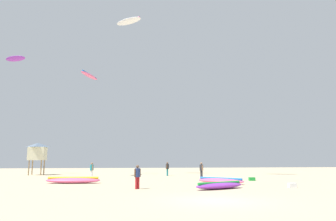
{
  "coord_description": "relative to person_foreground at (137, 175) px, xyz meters",
  "views": [
    {
      "loc": [
        -4.41,
        -15.28,
        2.01
      ],
      "look_at": [
        0.0,
        17.56,
        7.2
      ],
      "focal_mm": 33.41,
      "sensor_mm": 36.0,
      "label": 1
    }
  ],
  "objects": [
    {
      "name": "person_left",
      "position": [
        -4.43,
        12.96,
        0.03
      ],
      "size": [
        0.38,
        0.51,
        1.67
      ],
      "rotation": [
        0.0,
        0.0,
        3.59
      ],
      "color": "silver",
      "rests_on": "ground"
    },
    {
      "name": "lifeguard_tower",
      "position": [
        -12.32,
        21.2,
        2.11
      ],
      "size": [
        2.3,
        2.3,
        4.15
      ],
      "color": "#8C704C",
      "rests_on": "ground"
    },
    {
      "name": "kite_grounded_far",
      "position": [
        5.59,
        -0.79,
        -0.71
      ],
      "size": [
        4.17,
        2.86,
        0.49
      ],
      "color": "purple",
      "rests_on": "ground"
    },
    {
      "name": "ground_plane",
      "position": [
        3.58,
        -6.76,
        -0.95
      ],
      "size": [
        120.0,
        120.0,
        0.0
      ],
      "primitive_type": "plane",
      "color": "#C6B28C"
    },
    {
      "name": "person_foreground",
      "position": [
        0.0,
        0.0,
        0.0
      ],
      "size": [
        0.46,
        0.37,
        1.62
      ],
      "rotation": [
        0.0,
        0.0,
        5.33
      ],
      "color": "#B21E23",
      "rests_on": "ground"
    },
    {
      "name": "kite_grounded_mid",
      "position": [
        -5.2,
        5.8,
        -0.68
      ],
      "size": [
        4.67,
        1.73,
        0.58
      ],
      "color": "#E5598C",
      "rests_on": "ground"
    },
    {
      "name": "gear_bag",
      "position": [
        11.11,
        6.94,
        -0.79
      ],
      "size": [
        0.56,
        0.36,
        0.32
      ],
      "primitive_type": "cube",
      "color": "green",
      "rests_on": "ground"
    },
    {
      "name": "kite_aloft_4",
      "position": [
        -16.81,
        23.55,
        15.35
      ],
      "size": [
        3.44,
        2.27,
        0.82
      ],
      "color": "purple"
    },
    {
      "name": "person_midground",
      "position": [
        7.17,
        10.91,
        0.04
      ],
      "size": [
        0.38,
        0.54,
        1.68
      ],
      "rotation": [
        0.0,
        0.0,
        0.27
      ],
      "color": "#2D2D33",
      "rests_on": "ground"
    },
    {
      "name": "kite_grounded_near",
      "position": [
        7.07,
        3.83,
        -0.7
      ],
      "size": [
        3.84,
        3.81,
        0.54
      ],
      "color": "#E5598C",
      "rests_on": "ground"
    },
    {
      "name": "person_right",
      "position": [
        4.32,
        16.95,
        0.03
      ],
      "size": [
        0.38,
        0.52,
        1.67
      ],
      "rotation": [
        0.0,
        0.0,
        5.88
      ],
      "color": "teal",
      "rests_on": "ground"
    },
    {
      "name": "cooler_box",
      "position": [
        11.07,
        -0.44,
        -0.79
      ],
      "size": [
        0.56,
        0.36,
        0.32
      ],
      "primitive_type": "cube",
      "color": "white",
      "rests_on": "ground"
    },
    {
      "name": "kite_aloft_2",
      "position": [
        -5.62,
        17.38,
        11.57
      ],
      "size": [
        2.45,
        4.18,
        0.69
      ],
      "color": "#E5598C"
    },
    {
      "name": "kite_aloft_3",
      "position": [
        -0.82,
        20.81,
        20.76
      ],
      "size": [
        4.13,
        3.67,
        0.75
      ],
      "color": "white"
    }
  ]
}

